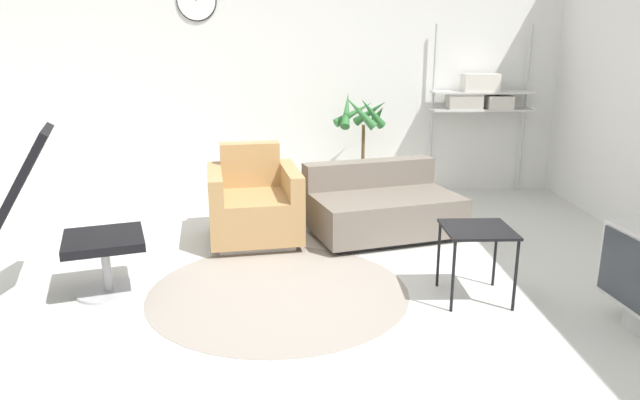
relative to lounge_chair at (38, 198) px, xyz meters
The scene contains 9 objects.
ground_plane 1.84m from the lounge_chair, ahead, with size 12.00×12.00×0.00m, color silver.
wall_back 3.53m from the lounge_chair, 61.00° to the left, with size 12.00×0.09×2.80m.
round_rug 1.69m from the lounge_chair, ahead, with size 1.81×1.81×0.01m.
lounge_chair is the anchor object (origin of this frame).
armchair_red 1.81m from the lounge_chair, 43.92° to the left, with size 0.90×0.95×0.81m.
couch_low 2.79m from the lounge_chair, 29.12° to the left, with size 1.46×1.18×0.62m.
side_table 2.87m from the lounge_chair, ahead, with size 0.44×0.44×0.50m.
potted_plant 3.44m from the lounge_chair, 46.86° to the left, with size 0.62×0.60×1.20m.
shelf_unit 4.63m from the lounge_chair, 37.30° to the left, with size 1.12×0.28×1.89m.
Camera 1 is at (0.03, -3.85, 1.66)m, focal length 32.00 mm.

